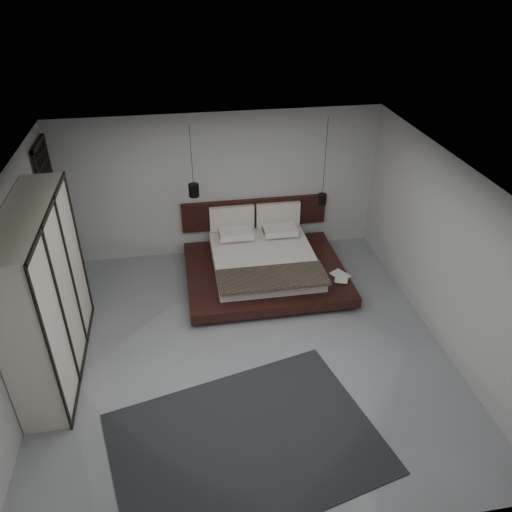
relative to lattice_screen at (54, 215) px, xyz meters
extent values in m
plane|color=gray|center=(2.95, -2.45, -1.30)|extent=(6.00, 6.00, 0.00)
plane|color=white|center=(2.95, -2.45, 1.50)|extent=(6.00, 6.00, 0.00)
plane|color=#AFAFAD|center=(2.95, 0.55, 0.10)|extent=(6.00, 0.00, 6.00)
plane|color=#AFAFAD|center=(2.95, -5.45, 0.10)|extent=(6.00, 0.00, 6.00)
plane|color=#AFAFAD|center=(-0.05, -2.45, 0.10)|extent=(0.00, 6.00, 6.00)
plane|color=#AFAFAD|center=(5.95, -2.45, 0.10)|extent=(0.00, 6.00, 6.00)
cube|color=black|center=(0.00, 0.00, 0.00)|extent=(0.05, 0.90, 2.60)
cube|color=black|center=(3.58, -0.70, -1.26)|extent=(2.24, 1.83, 0.08)
cube|color=black|center=(3.58, -0.70, -1.13)|extent=(2.85, 2.34, 0.18)
cube|color=silver|center=(3.58, -0.57, -0.92)|extent=(1.83, 2.03, 0.22)
cube|color=black|center=(3.58, -1.36, -0.79)|extent=(1.85, 0.71, 0.05)
cube|color=silver|center=(3.16, 0.22, -0.75)|extent=(0.63, 0.41, 0.12)
cube|color=silver|center=(4.01, 0.22, -0.75)|extent=(0.63, 0.41, 0.12)
cube|color=silver|center=(3.16, 0.07, -0.69)|extent=(0.63, 0.41, 0.12)
cube|color=silver|center=(4.01, 0.07, -0.69)|extent=(0.63, 0.41, 0.12)
cube|color=black|center=(3.58, 0.51, -0.51)|extent=(2.85, 0.08, 0.60)
cube|color=silver|center=(3.13, 0.42, -0.54)|extent=(0.86, 0.10, 0.50)
cube|color=silver|center=(4.04, 0.42, -0.54)|extent=(0.86, 0.10, 0.50)
imported|color=#99724C|center=(4.75, -1.21, -1.02)|extent=(0.37, 0.40, 0.03)
imported|color=#99724C|center=(4.73, -1.24, -0.99)|extent=(0.33, 0.37, 0.02)
cylinder|color=black|center=(2.41, -0.09, 0.97)|extent=(0.01, 0.01, 1.06)
cylinder|color=black|center=(2.41, -0.09, 0.33)|extent=(0.18, 0.18, 0.23)
cylinder|color=#FFE0B2|center=(2.41, -0.09, 0.23)|extent=(0.14, 0.14, 0.01)
cylinder|color=black|center=(4.75, -0.09, 0.79)|extent=(0.01, 0.01, 1.42)
cylinder|color=black|center=(4.75, -0.09, -0.02)|extent=(0.16, 0.16, 0.20)
cylinder|color=#FFE0B2|center=(4.75, -0.09, -0.10)|extent=(0.12, 0.12, 0.01)
cube|color=silver|center=(0.25, -2.32, -0.05)|extent=(0.58, 2.49, 2.49)
cube|color=black|center=(0.55, -2.32, 1.16)|extent=(0.03, 2.49, 0.06)
cube|color=black|center=(0.55, -2.32, -1.27)|extent=(0.03, 2.49, 0.06)
cube|color=black|center=(0.55, -3.56, -0.05)|extent=(0.03, 0.05, 2.49)
cube|color=black|center=(0.55, -2.73, -0.05)|extent=(0.03, 0.05, 2.49)
cube|color=black|center=(0.55, -1.90, -0.05)|extent=(0.03, 0.05, 2.49)
cube|color=black|center=(0.55, -1.07, -0.05)|extent=(0.03, 0.05, 2.49)
cube|color=black|center=(2.71, -4.15, -1.29)|extent=(3.66, 2.98, 0.01)
camera|label=1|loc=(2.17, -8.15, 3.94)|focal=35.00mm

